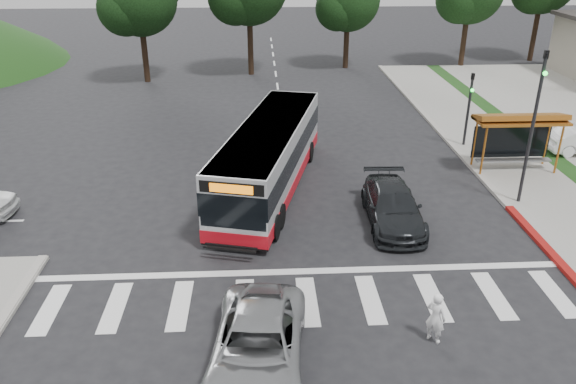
{
  "coord_description": "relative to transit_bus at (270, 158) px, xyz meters",
  "views": [
    {
      "loc": [
        -1.38,
        -19.54,
        10.63
      ],
      "look_at": [
        -0.37,
        -0.25,
        1.6
      ],
      "focal_mm": 35.0,
      "sensor_mm": 36.0,
      "label": 1
    }
  ],
  "objects": [
    {
      "name": "curb_east_red",
      "position": [
        9.98,
        -5.56,
        -1.42
      ],
      "size": [
        0.32,
        6.0,
        0.15
      ],
      "primitive_type": "cube",
      "color": "maroon",
      "rests_on": "ground"
    },
    {
      "name": "ground",
      "position": [
        0.98,
        -3.56,
        -1.5
      ],
      "size": [
        140.0,
        140.0,
        0.0
      ],
      "primitive_type": "plane",
      "color": "black",
      "rests_on": "ground"
    },
    {
      "name": "transit_bus",
      "position": [
        0.0,
        0.0,
        0.0
      ],
      "size": [
        5.29,
        11.84,
        2.99
      ],
      "primitive_type": null,
      "rotation": [
        0.0,
        0.0,
        -0.25
      ],
      "color": "silver",
      "rests_on": "ground"
    },
    {
      "name": "bus_shelter",
      "position": [
        11.78,
        1.55,
        0.85
      ],
      "size": [
        4.2,
        1.6,
        2.86
      ],
      "color": "#A45C1B",
      "rests_on": "sidewalk_east"
    },
    {
      "name": "curb_east",
      "position": [
        9.98,
        4.44,
        -1.42
      ],
      "size": [
        0.3,
        40.0,
        0.15
      ],
      "primitive_type": "cube",
      "color": "#9E9991",
      "rests_on": "ground"
    },
    {
      "name": "crosswalk_ladder",
      "position": [
        0.98,
        -8.56,
        -1.49
      ],
      "size": [
        18.0,
        2.6,
        0.01
      ],
      "primitive_type": "cube",
      "color": "silver",
      "rests_on": "ground"
    },
    {
      "name": "traffic_signal_ne_tall",
      "position": [
        10.58,
        -2.06,
        2.38
      ],
      "size": [
        0.18,
        0.37,
        6.5
      ],
      "color": "black",
      "rests_on": "ground"
    },
    {
      "name": "pedestrian",
      "position": [
        4.4,
        -10.6,
        -0.7
      ],
      "size": [
        0.68,
        0.68,
        1.59
      ],
      "primitive_type": "imported",
      "rotation": [
        0.0,
        0.0,
        2.36
      ],
      "color": "white",
      "rests_on": "ground"
    },
    {
      "name": "silver_suv_south",
      "position": [
        -0.6,
        -11.48,
        -0.77
      ],
      "size": [
        2.94,
        5.46,
        1.45
      ],
      "primitive_type": "imported",
      "rotation": [
        0.0,
        0.0,
        -0.1
      ],
      "color": "#97999B",
      "rests_on": "ground"
    },
    {
      "name": "sidewalk_east",
      "position": [
        11.98,
        4.44,
        -1.44
      ],
      "size": [
        4.0,
        40.0,
        0.12
      ],
      "primitive_type": "cube",
      "color": "gray",
      "rests_on": "ground"
    },
    {
      "name": "dark_sedan",
      "position": [
        4.78,
        -3.49,
        -0.77
      ],
      "size": [
        2.23,
        5.09,
        1.46
      ],
      "primitive_type": "imported",
      "rotation": [
        0.0,
        0.0,
        -0.04
      ],
      "color": "black",
      "rests_on": "ground"
    },
    {
      "name": "traffic_signal_ne_short",
      "position": [
        10.58,
        4.93,
        0.98
      ],
      "size": [
        0.18,
        0.37,
        4.0
      ],
      "color": "black",
      "rests_on": "ground"
    }
  ]
}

